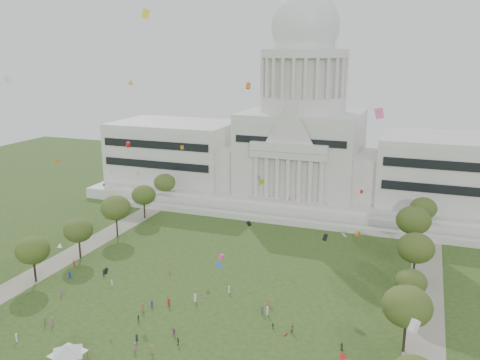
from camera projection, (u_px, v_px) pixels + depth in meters
ground at (159, 354)px, 97.93m from camera, size 400.00×400.00×0.00m
capitol at (302, 143)px, 195.63m from camera, size 160.00×64.50×91.30m
path_left at (60, 261)px, 141.34m from camera, size 8.00×160.00×0.04m
path_right at (425, 323)px, 109.03m from camera, size 8.00×160.00×0.04m
row_tree_l_2 at (33, 250)px, 126.70m from camera, size 8.42×8.42×11.97m
row_tree_r_2 at (407, 306)px, 96.52m from camera, size 9.55×9.55×13.58m
row_tree_l_3 at (78, 230)px, 141.55m from camera, size 8.12×8.12×11.55m
row_tree_r_3 at (411, 282)px, 112.57m from camera, size 7.01×7.01×9.98m
row_tree_l_4 at (116, 208)px, 158.07m from camera, size 9.29×9.29×13.21m
row_tree_r_4 at (416, 248)px, 126.04m from camera, size 9.19×9.19×13.06m
row_tree_l_5 at (144, 195)px, 175.58m from camera, size 8.33×8.33×11.85m
row_tree_r_5 at (414, 220)px, 144.62m from camera, size 9.82×9.82×13.96m
row_tree_l_6 at (165, 183)px, 192.65m from camera, size 8.19×8.19×11.64m
row_tree_r_6 at (423, 208)px, 160.44m from camera, size 8.42×8.42×11.97m
event_tent at (67, 349)px, 94.00m from camera, size 8.38×8.38×4.15m
person_0 at (342, 347)px, 99.10m from camera, size 0.76×0.91×1.58m
person_2 at (293, 329)px, 105.07m from camera, size 1.03×1.11×1.96m
person_4 at (178, 341)px, 100.85m from camera, size 0.87×1.08×1.62m
person_5 at (174, 331)px, 104.46m from camera, size 1.54×1.10×1.55m
person_8 at (138, 318)px, 109.58m from camera, size 0.76×0.47×1.55m
person_10 at (273, 326)px, 106.79m from camera, size 0.74×0.93×1.39m
distant_crowd at (145, 308)px, 113.95m from camera, size 59.56×40.17×1.94m
kite_swarm at (198, 211)px, 99.42m from camera, size 94.26×102.89×63.42m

